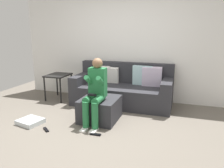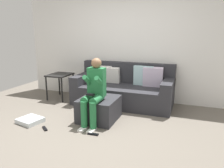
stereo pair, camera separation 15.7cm
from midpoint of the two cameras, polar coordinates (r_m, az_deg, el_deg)
name	(u,v)px [view 1 (the left image)]	position (r m, az deg, el deg)	size (l,w,h in m)	color
ground_plane	(93,132)	(3.73, -6.07, -12.30)	(6.78, 6.78, 0.00)	#6B6359
wall_back	(126,47)	(5.29, 2.70, 9.62)	(5.21, 0.10, 2.52)	white
couch_sectional	(123,89)	(4.99, 2.03, -1.38)	(2.18, 0.94, 0.91)	#2D2D33
ottoman	(100,109)	(4.13, -4.21, -6.46)	(0.66, 0.71, 0.42)	#2D2D33
person_seated	(95,91)	(3.82, -5.51, -1.70)	(0.30, 0.62, 1.17)	#26723F
storage_bin	(30,121)	(4.29, -21.33, -9.02)	(0.39, 0.36, 0.08)	silver
side_table	(58,78)	(5.47, -14.53, 1.44)	(0.48, 0.60, 0.60)	black
remote_near_ottoman	(95,134)	(3.63, -5.55, -12.83)	(0.18, 0.05, 0.02)	black
remote_by_storage_bin	(46,130)	(3.95, -17.78, -11.17)	(0.18, 0.05, 0.02)	black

